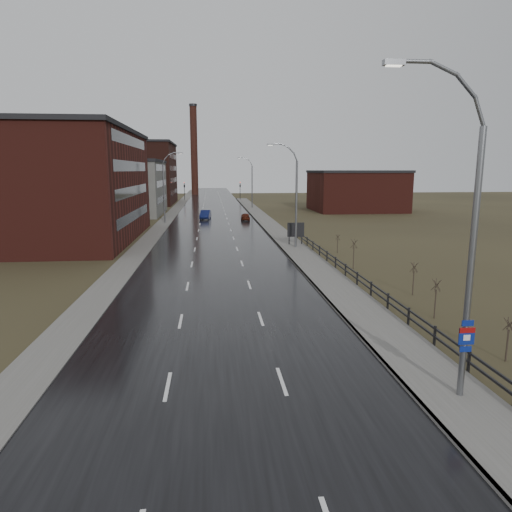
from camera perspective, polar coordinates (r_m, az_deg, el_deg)
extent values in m
plane|color=#2D2819|center=(15.69, -3.34, -22.30)|extent=(320.00, 320.00, 0.00)
cube|color=black|center=(73.65, -5.24, 4.01)|extent=(14.00, 300.00, 0.06)
cube|color=#595651|center=(49.72, 4.95, 0.86)|extent=(3.20, 180.00, 0.18)
cube|color=slate|center=(49.46, 3.22, 0.84)|extent=(0.16, 180.00, 0.18)
cube|color=#595651|center=(74.05, -11.61, 3.89)|extent=(2.40, 260.00, 0.12)
cube|color=#471914|center=(61.71, -25.31, 7.78)|extent=(22.00, 28.00, 13.00)
cube|color=black|center=(61.86, -25.82, 14.02)|extent=(22.44, 28.56, 0.50)
cube|color=black|center=(59.20, -14.95, 4.96)|extent=(0.06, 22.40, 1.20)
cube|color=black|center=(58.99, -15.09, 7.86)|extent=(0.06, 22.40, 1.20)
cube|color=black|center=(58.94, -15.24, 10.77)|extent=(0.06, 22.40, 1.20)
cube|color=black|center=(59.04, -15.38, 13.68)|extent=(0.06, 22.40, 1.20)
cube|color=slate|center=(92.90, -16.67, 8.06)|extent=(16.00, 20.00, 10.00)
cube|color=black|center=(92.84, -16.84, 11.30)|extent=(16.32, 20.40, 0.50)
cube|color=black|center=(91.82, -11.67, 7.01)|extent=(0.06, 16.00, 1.20)
cube|color=black|center=(91.69, -11.74, 8.88)|extent=(0.06, 16.00, 1.20)
cube|color=black|center=(91.66, -11.82, 10.75)|extent=(0.06, 16.00, 1.20)
cube|color=#331611|center=(123.24, -16.40, 9.78)|extent=(26.00, 24.00, 15.00)
cube|color=black|center=(123.42, -16.59, 13.37)|extent=(26.52, 24.48, 0.50)
cube|color=black|center=(121.66, -10.22, 7.91)|extent=(0.06, 19.20, 1.20)
cube|color=black|center=(121.56, -10.26, 9.32)|extent=(0.06, 19.20, 1.20)
cube|color=black|center=(121.53, -10.31, 10.74)|extent=(0.06, 19.20, 1.20)
cube|color=black|center=(121.58, -10.36, 12.15)|extent=(0.06, 19.20, 1.20)
cube|color=#471914|center=(100.10, 12.40, 7.84)|extent=(18.00, 16.00, 8.00)
cube|color=black|center=(100.00, 12.50, 10.27)|extent=(18.36, 16.32, 0.50)
cylinder|color=#331611|center=(163.38, -7.75, 12.86)|extent=(2.40, 2.40, 30.00)
cylinder|color=black|center=(164.69, -7.89, 18.18)|extent=(2.70, 2.70, 0.80)
cylinder|color=slate|center=(18.10, 25.25, -1.62)|extent=(0.24, 0.24, 10.00)
cylinder|color=slate|center=(17.75, 26.15, 15.86)|extent=(0.57, 0.14, 1.12)
cylinder|color=slate|center=(17.59, 24.78, 18.71)|extent=(0.91, 0.14, 0.91)
cylinder|color=slate|center=(17.31, 22.44, 20.87)|extent=(1.12, 0.14, 0.57)
cylinder|color=slate|center=(16.94, 19.39, 21.96)|extent=(1.15, 0.14, 0.14)
cube|color=slate|center=(16.65, 16.85, 22.14)|extent=(0.70, 0.28, 0.18)
cube|color=silver|center=(16.63, 16.83, 21.80)|extent=(0.50, 0.20, 0.04)
cube|color=navy|center=(18.48, 24.96, -7.62)|extent=(0.45, 0.04, 0.22)
cube|color=navy|center=(18.63, 24.83, -9.08)|extent=(0.60, 0.04, 0.65)
cube|color=maroon|center=(18.55, 24.91, -8.42)|extent=(0.60, 0.04, 0.20)
cube|color=navy|center=(18.80, 24.71, -10.52)|extent=(0.45, 0.04, 0.22)
cube|color=silver|center=(18.63, 24.85, -9.25)|extent=(0.26, 0.02, 0.22)
cylinder|color=slate|center=(50.16, 5.06, 6.31)|extent=(0.24, 0.24, 9.50)
cylinder|color=slate|center=(50.00, 4.96, 12.21)|extent=(0.51, 0.14, 0.98)
cylinder|color=slate|center=(49.94, 4.42, 13.04)|extent=(0.81, 0.14, 0.81)
cylinder|color=slate|center=(49.85, 3.60, 13.61)|extent=(0.98, 0.14, 0.51)
cylinder|color=slate|center=(49.73, 2.62, 13.82)|extent=(1.01, 0.14, 0.14)
cube|color=slate|center=(49.63, 1.81, 13.77)|extent=(0.70, 0.28, 0.18)
cube|color=silver|center=(49.63, 1.81, 13.66)|extent=(0.50, 0.20, 0.04)
cylinder|color=slate|center=(75.63, -11.44, 7.61)|extent=(0.24, 0.24, 9.50)
cylinder|color=slate|center=(75.53, -11.46, 11.52)|extent=(0.51, 0.14, 0.98)
cylinder|color=slate|center=(75.50, -11.11, 12.07)|extent=(0.81, 0.14, 0.81)
cylinder|color=slate|center=(75.45, -10.57, 12.45)|extent=(0.98, 0.14, 0.51)
cylinder|color=slate|center=(75.39, -9.92, 12.60)|extent=(1.01, 0.14, 0.14)
cube|color=slate|center=(75.35, -9.39, 12.58)|extent=(0.70, 0.28, 0.18)
cube|color=silver|center=(75.34, -9.38, 12.51)|extent=(0.50, 0.20, 0.04)
cylinder|color=slate|center=(103.63, -0.49, 8.59)|extent=(0.24, 0.24, 9.50)
cylinder|color=slate|center=(103.56, -0.59, 11.44)|extent=(0.51, 0.14, 0.98)
cylinder|color=slate|center=(103.53, -0.86, 11.84)|extent=(0.81, 0.14, 0.81)
cylinder|color=slate|center=(103.48, -1.26, 12.10)|extent=(0.98, 0.14, 0.51)
cylinder|color=slate|center=(103.43, -1.74, 12.19)|extent=(1.01, 0.14, 0.14)
cube|color=slate|center=(103.38, -2.13, 12.16)|extent=(0.70, 0.28, 0.18)
cube|color=silver|center=(103.38, -2.13, 12.11)|extent=(0.50, 0.20, 0.04)
cube|color=black|center=(21.76, 25.05, -11.90)|extent=(0.10, 0.10, 1.10)
cube|color=black|center=(24.19, 21.43, -9.36)|extent=(0.10, 0.10, 1.10)
cube|color=black|center=(26.74, 18.52, -7.26)|extent=(0.10, 0.10, 1.10)
cube|color=black|center=(29.38, 16.15, -5.52)|extent=(0.10, 0.10, 1.10)
cube|color=black|center=(32.08, 14.19, -4.06)|extent=(0.10, 0.10, 1.10)
cube|color=black|center=(34.83, 12.53, -2.83)|extent=(0.10, 0.10, 1.10)
cube|color=black|center=(37.61, 11.13, -1.78)|extent=(0.10, 0.10, 1.10)
cube|color=black|center=(40.43, 9.92, -0.87)|extent=(0.10, 0.10, 1.10)
cube|color=black|center=(43.27, 8.86, -0.08)|extent=(0.10, 0.10, 1.10)
cube|color=black|center=(46.14, 7.94, 0.61)|extent=(0.10, 0.10, 1.10)
cube|color=black|center=(49.02, 7.13, 1.22)|extent=(0.10, 0.10, 1.10)
cube|color=black|center=(51.91, 6.41, 1.77)|extent=(0.10, 0.10, 1.10)
cube|color=black|center=(54.81, 5.76, 2.25)|extent=(0.10, 0.10, 1.10)
cube|color=black|center=(57.73, 5.18, 2.69)|extent=(0.10, 0.10, 1.10)
cube|color=black|center=(34.28, 12.82, -2.37)|extent=(0.08, 53.00, 0.10)
cube|color=black|center=(34.37, 12.79, -3.02)|extent=(0.08, 53.00, 0.10)
cylinder|color=#382D23|center=(23.81, 28.88, -9.78)|extent=(0.08, 0.08, 1.50)
cylinder|color=#382D23|center=(23.54, 29.20, -7.53)|extent=(0.04, 0.51, 0.60)
cylinder|color=#382D23|center=(23.55, 29.07, -7.50)|extent=(0.49, 0.20, 0.61)
cylinder|color=#382D23|center=(23.51, 28.98, -7.53)|extent=(0.29, 0.43, 0.61)
cylinder|color=#382D23|center=(23.46, 29.06, -7.57)|extent=(0.29, 0.43, 0.61)
cylinder|color=#382D23|center=(23.48, 29.20, -7.57)|extent=(0.49, 0.20, 0.61)
cylinder|color=#382D23|center=(28.63, 21.48, -5.61)|extent=(0.08, 0.08, 1.74)
cylinder|color=#382D23|center=(28.37, 21.73, -3.41)|extent=(0.04, 0.59, 0.69)
cylinder|color=#382D23|center=(28.40, 21.62, -3.39)|extent=(0.56, 0.22, 0.70)
cylinder|color=#382D23|center=(28.36, 21.54, -3.40)|extent=(0.33, 0.50, 0.71)
cylinder|color=#382D23|center=(28.30, 21.59, -3.43)|extent=(0.33, 0.50, 0.71)
cylinder|color=#382D23|center=(28.31, 21.71, -3.43)|extent=(0.56, 0.22, 0.70)
cylinder|color=#382D23|center=(33.35, 19.06, -3.22)|extent=(0.08, 0.08, 1.72)
cylinder|color=#382D23|center=(33.13, 19.25, -1.35)|extent=(0.04, 0.58, 0.68)
cylinder|color=#382D23|center=(33.16, 19.16, -1.33)|extent=(0.55, 0.22, 0.69)
cylinder|color=#382D23|center=(33.12, 19.09, -1.34)|extent=(0.33, 0.49, 0.70)
cylinder|color=#382D23|center=(33.07, 19.13, -1.36)|extent=(0.33, 0.49, 0.70)
cylinder|color=#382D23|center=(33.08, 19.23, -1.36)|extent=(0.55, 0.22, 0.69)
cylinder|color=#382D23|center=(40.70, 12.10, -0.27)|extent=(0.08, 0.08, 1.94)
cylinder|color=#382D23|center=(40.50, 12.23, 1.49)|extent=(0.04, 0.65, 0.77)
cylinder|color=#382D23|center=(40.54, 12.17, 1.50)|extent=(0.62, 0.24, 0.77)
cylinder|color=#382D23|center=(40.50, 12.10, 1.49)|extent=(0.37, 0.55, 0.78)
cylinder|color=#382D23|center=(40.45, 12.12, 1.48)|extent=(0.37, 0.55, 0.78)
cylinder|color=#382D23|center=(40.45, 12.21, 1.48)|extent=(0.62, 0.24, 0.77)
cylinder|color=#382D23|center=(48.27, 10.16, 1.21)|extent=(0.08, 0.08, 1.46)
cylinder|color=#382D23|center=(48.14, 10.25, 2.33)|extent=(0.04, 0.50, 0.58)
cylinder|color=#382D23|center=(48.17, 10.19, 2.33)|extent=(0.47, 0.19, 0.59)
cylinder|color=#382D23|center=(48.14, 10.14, 2.33)|extent=(0.29, 0.42, 0.60)
cylinder|color=#382D23|center=(48.09, 10.16, 2.32)|extent=(0.29, 0.42, 0.60)
cylinder|color=#382D23|center=(48.08, 10.23, 2.32)|extent=(0.47, 0.19, 0.59)
cube|color=black|center=(52.23, 4.16, 2.25)|extent=(0.10, 0.10, 1.80)
cube|color=black|center=(52.50, 5.74, 2.27)|extent=(0.10, 0.10, 1.80)
cube|color=silver|center=(52.18, 4.98, 3.30)|extent=(1.84, 0.08, 1.53)
cube|color=black|center=(52.13, 4.99, 3.29)|extent=(1.94, 0.04, 1.63)
cylinder|color=black|center=(133.50, -8.94, 8.01)|extent=(0.16, 0.16, 5.20)
imported|color=black|center=(133.42, -8.96, 8.93)|extent=(0.58, 2.73, 1.10)
sphere|color=#FF190C|center=(133.26, -8.97, 9.06)|extent=(0.18, 0.18, 0.18)
cylinder|color=black|center=(133.55, -2.00, 8.13)|extent=(0.16, 0.16, 5.20)
imported|color=black|center=(133.47, -2.00, 9.05)|extent=(0.58, 2.73, 1.10)
sphere|color=#FF190C|center=(133.32, -2.00, 9.18)|extent=(0.18, 0.18, 0.18)
imported|color=#0E1647|center=(81.25, -6.33, 5.13)|extent=(2.08, 4.80, 1.54)
imported|color=#47170B|center=(78.65, -1.33, 4.92)|extent=(1.64, 3.79, 1.27)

